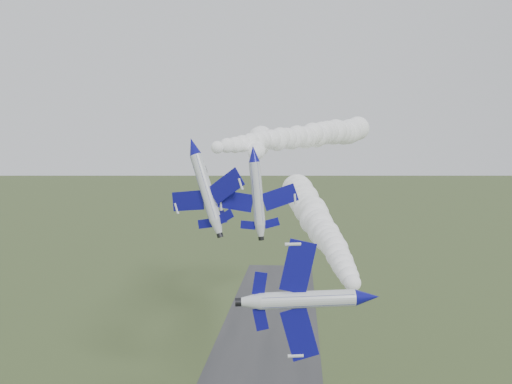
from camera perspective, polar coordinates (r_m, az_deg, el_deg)
jet_lead at (r=55.61m, az=11.12°, el=-10.30°), size 3.71×13.69×11.29m
smoke_trail_jet_lead at (r=89.86m, az=6.05°, el=-2.80°), size 13.71×65.82×5.95m
jet_pair_left at (r=75.83m, az=-6.36°, el=4.58°), size 10.83×13.11×4.57m
smoke_trail_jet_pair_left at (r=110.06m, az=4.93°, el=5.60°), size 34.52×66.68×5.71m
jet_pair_right at (r=74.01m, az=-0.25°, el=3.88°), size 10.36×12.47×3.12m
smoke_trail_jet_pair_right at (r=112.21m, az=0.30°, el=4.99°), size 8.74×70.92×5.43m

